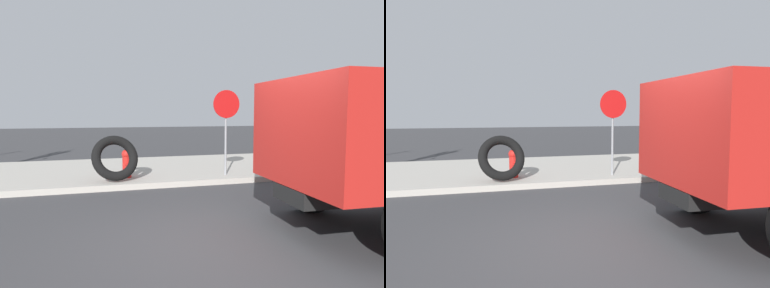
{
  "view_description": "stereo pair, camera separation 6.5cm",
  "coord_description": "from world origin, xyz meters",
  "views": [
    {
      "loc": [
        -1.61,
        -4.48,
        1.9
      ],
      "look_at": [
        0.4,
        2.46,
        1.24
      ],
      "focal_mm": 32.77,
      "sensor_mm": 36.0,
      "label": 1
    },
    {
      "loc": [
        -1.54,
        -4.49,
        1.9
      ],
      "look_at": [
        0.4,
        2.46,
        1.24
      ],
      "focal_mm": 32.77,
      "sensor_mm": 36.0,
      "label": 2
    }
  ],
  "objects": [
    {
      "name": "ground_plane",
      "position": [
        0.0,
        0.0,
        0.0
      ],
      "size": [
        80.0,
        80.0,
        0.0
      ],
      "primitive_type": "plane",
      "color": "#38383A"
    },
    {
      "name": "stop_sign",
      "position": [
        1.96,
        4.49,
        1.78
      ],
      "size": [
        0.76,
        0.08,
        2.35
      ],
      "color": "gray",
      "rests_on": "sidewalk_curb"
    },
    {
      "name": "fire_hydrant",
      "position": [
        -0.71,
        4.91,
        0.55
      ],
      "size": [
        0.27,
        0.61,
        0.76
      ],
      "color": "red",
      "rests_on": "sidewalk_curb"
    },
    {
      "name": "loose_tire",
      "position": [
        -1.04,
        4.51,
        0.74
      ],
      "size": [
        1.28,
        0.86,
        1.18
      ],
      "primitive_type": "torus",
      "rotation": [
        1.18,
        0.0,
        0.17
      ],
      "color": "black",
      "rests_on": "sidewalk_curb"
    },
    {
      "name": "sidewalk_curb",
      "position": [
        0.0,
        6.5,
        0.07
      ],
      "size": [
        36.0,
        5.0,
        0.15
      ],
      "primitive_type": "cube",
      "color": "#ADA89E",
      "rests_on": "ground"
    }
  ]
}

